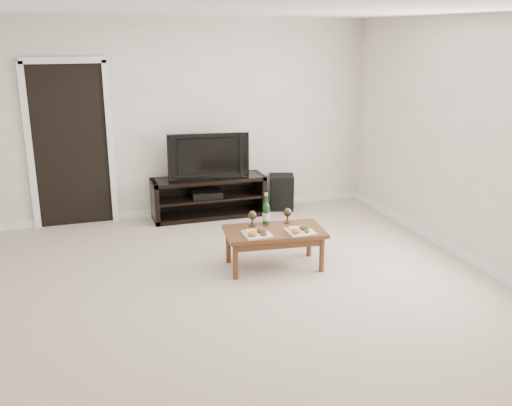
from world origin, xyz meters
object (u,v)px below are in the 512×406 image
Objects in this scene: media_console at (209,197)px; television at (208,155)px; subwoofer at (282,192)px; coffee_table at (274,248)px.

media_console is 1.42× the size of television.
media_console is 0.58m from television.
television is 1.23m from subwoofer.
coffee_table is at bearing -82.24° from media_console.
media_console reaches higher than subwoofer.
coffee_table is at bearing -94.94° from subwoofer.
television is 2.03m from coffee_table.
subwoofer is at bearing 10.03° from television.
subwoofer is (1.07, 0.04, -0.03)m from media_console.
coffee_table is (-0.81, -1.95, -0.03)m from subwoofer.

